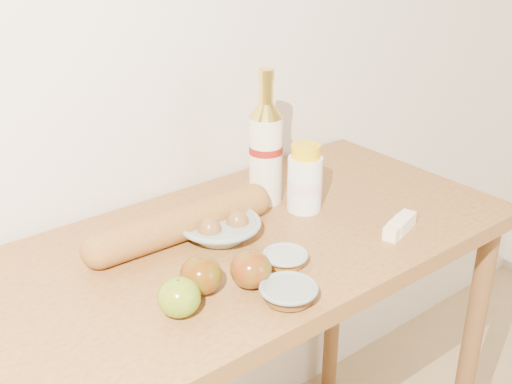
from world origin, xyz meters
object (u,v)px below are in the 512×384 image
(cream_bottle, at_px, (305,180))
(baguette, at_px, (182,223))
(egg_bowl, at_px, (219,226))
(bourbon_bottle, at_px, (266,150))
(table, at_px, (248,286))

(cream_bottle, xyz_separation_m, baguette, (-0.30, 0.06, -0.04))
(egg_bowl, xyz_separation_m, baguette, (-0.07, 0.04, 0.01))
(egg_bowl, distance_m, baguette, 0.08)
(baguette, bearing_deg, bourbon_bottle, 9.45)
(cream_bottle, distance_m, baguette, 0.31)
(bourbon_bottle, relative_size, cream_bottle, 2.01)
(table, relative_size, bourbon_bottle, 3.73)
(egg_bowl, relative_size, baguette, 0.44)
(bourbon_bottle, relative_size, baguette, 0.71)
(bourbon_bottle, height_order, baguette, bourbon_bottle)
(bourbon_bottle, height_order, cream_bottle, bourbon_bottle)
(table, xyz_separation_m, egg_bowl, (-0.04, 0.04, 0.15))
(cream_bottle, bearing_deg, egg_bowl, 174.68)
(baguette, bearing_deg, egg_bowl, -29.10)
(bourbon_bottle, bearing_deg, table, -142.39)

